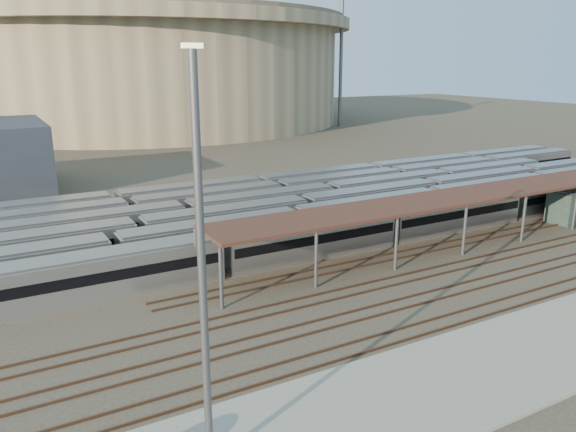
# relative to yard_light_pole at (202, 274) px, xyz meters

# --- Properties ---
(ground) EXTENTS (420.00, 420.00, 0.00)m
(ground) POSITION_rel_yard_light_pole_xyz_m (15.32, 14.82, -9.80)
(ground) COLOR #383026
(ground) RESTS_ON ground
(apron) EXTENTS (50.00, 9.00, 0.20)m
(apron) POSITION_rel_yard_light_pole_xyz_m (10.32, -0.18, -9.70)
(apron) COLOR gray
(apron) RESTS_ON ground
(subway_trains) EXTENTS (126.85, 23.90, 3.60)m
(subway_trains) POSITION_rel_yard_light_pole_xyz_m (19.13, 33.32, -8.00)
(subway_trains) COLOR silver
(subway_trains) RESTS_ON ground
(inspection_shed) EXTENTS (60.30, 6.00, 5.30)m
(inspection_shed) POSITION_rel_yard_light_pole_xyz_m (37.32, 18.82, -4.82)
(inspection_shed) COLOR #545458
(inspection_shed) RESTS_ON ground
(empty_tracks) EXTENTS (170.00, 9.62, 0.18)m
(empty_tracks) POSITION_rel_yard_light_pole_xyz_m (15.32, 9.82, -9.71)
(empty_tracks) COLOR #4C3323
(empty_tracks) RESTS_ON ground
(stadium) EXTENTS (124.00, 124.00, 32.50)m
(stadium) POSITION_rel_yard_light_pole_xyz_m (40.32, 154.82, 6.67)
(stadium) COLOR gray
(stadium) RESTS_ON ground
(floodlight_2) EXTENTS (4.00, 1.00, 38.40)m
(floodlight_2) POSITION_rel_yard_light_pole_xyz_m (85.32, 114.82, 10.85)
(floodlight_2) COLOR #545458
(floodlight_2) RESTS_ON ground
(floodlight_3) EXTENTS (4.00, 1.00, 38.40)m
(floodlight_3) POSITION_rel_yard_light_pole_xyz_m (5.32, 174.82, 10.85)
(floodlight_3) COLOR #545458
(floodlight_3) RESTS_ON ground
(yard_light_pole) EXTENTS (0.82, 0.36, 19.04)m
(yard_light_pole) POSITION_rel_yard_light_pole_xyz_m (0.00, 0.00, 0.00)
(yard_light_pole) COLOR #545458
(yard_light_pole) RESTS_ON apron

